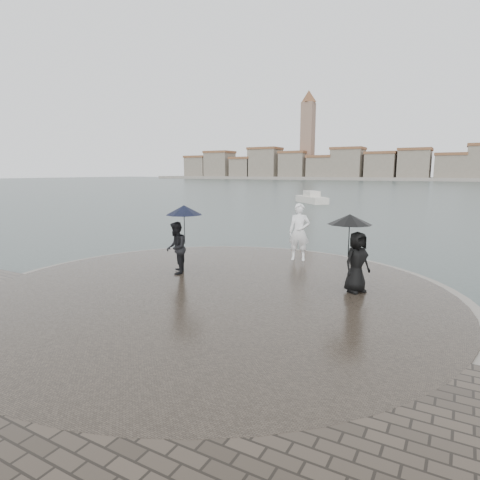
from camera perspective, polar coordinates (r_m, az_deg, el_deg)
The scene contains 7 objects.
ground at distance 8.09m, azimuth -17.48°, elevation -15.30°, with size 400.00×400.00×0.00m, color #2B3835.
kerb_ring at distance 10.55m, azimuth -3.48°, elevation -7.97°, with size 12.50×12.50×0.32m, color gray.
quay_tip at distance 10.54m, azimuth -3.48°, elevation -7.86°, with size 11.90×11.90×0.36m, color #2D261E.
statue at distance 13.76m, azimuth 8.42°, elevation 1.14°, with size 0.71×0.47×1.95m, color white.
visitor_left at distance 11.90m, azimuth -8.73°, elevation 0.60°, with size 1.24×1.11×2.04m.
visitor_right at distance 10.41m, azimuth 15.94°, elevation -0.89°, with size 1.21×1.12×1.95m.
far_skyline at distance 166.08m, azimuth 25.55°, elevation 9.55°, with size 260.00×20.00×37.00m.
Camera 1 is at (5.45, -4.95, 3.36)m, focal length 30.00 mm.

